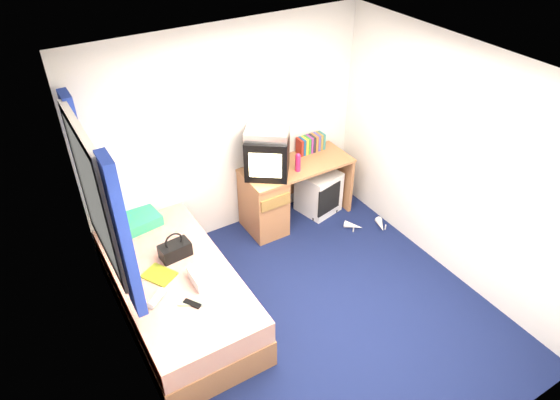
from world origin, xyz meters
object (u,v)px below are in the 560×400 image
crt_tv (267,155)px  aerosol_can (287,159)px  towel (209,274)px  water_bottle (157,298)px  storage_cube (318,192)px  magazine (159,275)px  vcr (267,133)px  handbag (175,250)px  remote_control (192,304)px  picture_frame (317,143)px  pink_water_bottle (298,163)px  bed (178,294)px  colour_swatch_fan (191,303)px  desk (276,196)px  pillow (134,223)px  white_heels (367,226)px

crt_tv → aerosol_can: (0.27, 0.02, -0.14)m
towel → water_bottle: size_ratio=1.61×
storage_cube → magazine: size_ratio=1.91×
water_bottle → vcr: bearing=30.6°
handbag → remote_control: 0.67m
vcr → picture_frame: vcr is taller
handbag → towel: 0.46m
pink_water_bottle → remote_control: bearing=-148.9°
vcr → storage_cube: bearing=35.1°
bed → colour_swatch_fan: size_ratio=9.09×
picture_frame → pink_water_bottle: pink_water_bottle is taller
vcr → picture_frame: (0.79, 0.16, -0.43)m
vcr → pink_water_bottle: 0.53m
towel → magazine: bearing=144.6°
desk → magazine: bearing=-157.0°
picture_frame → water_bottle: bearing=-174.3°
storage_cube → water_bottle: bearing=-170.5°
picture_frame → towel: (-1.96, -1.14, -0.23)m
towel → magazine: towel is taller
pillow → towel: size_ratio=1.60×
storage_cube → white_heels: (0.29, -0.62, -0.23)m
storage_cube → magazine: bearing=-175.9°
handbag → pillow: bearing=102.3°
vcr → pink_water_bottle: size_ratio=2.34×
aerosol_can → bed: bearing=-155.8°
remote_control → bed: bearing=56.0°
desk → handbag: handbag is taller
picture_frame → aerosol_can: bearing=176.0°
aerosol_can → water_bottle: size_ratio=0.88×
water_bottle → picture_frame: bearing=25.2°
desk → storage_cube: 0.61m
towel → white_heels: 2.25m
crt_tv → colour_swatch_fan: 1.91m
towel → water_bottle: towel is taller
crt_tv → water_bottle: bearing=-113.5°
bed → picture_frame: (2.21, 0.91, 0.55)m
bed → storage_cube: bearing=18.5°
aerosol_can → magazine: (-1.82, -0.73, -0.29)m
pillow → water_bottle: size_ratio=2.57×
crt_tv → remote_control: crt_tv is taller
pink_water_bottle → water_bottle: bearing=-156.6°
vcr → magazine: bearing=-117.8°
vcr → picture_frame: size_ratio=3.28×
handbag → magazine: 0.29m
aerosol_can → white_heels: aerosol_can is taller
magazine → towel: bearing=-35.4°
pillow → handbag: 0.67m
desk → storage_cube: size_ratio=2.43×
handbag → remote_control: bearing=-104.6°
bed → desk: (1.53, 0.74, 0.14)m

